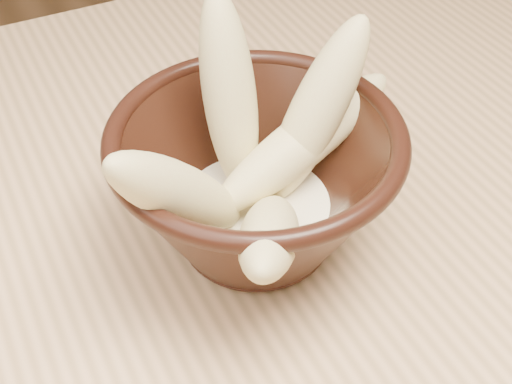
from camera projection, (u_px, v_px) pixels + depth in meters
table at (240, 323)px, 0.56m from camera, size 1.20×0.80×0.75m
bowl at (256, 182)px, 0.47m from camera, size 0.19×0.19×0.11m
milk_puddle at (256, 210)px, 0.49m from camera, size 0.11×0.11×0.02m
banana_upright at (229, 94)px, 0.47m from camera, size 0.04×0.08×0.14m
banana_left at (180, 193)px, 0.42m from camera, size 0.12×0.07×0.13m
banana_right at (317, 111)px, 0.47m from camera, size 0.11×0.06×0.14m
banana_across at (303, 141)px, 0.48m from camera, size 0.17×0.07×0.07m
banana_front at (269, 235)px, 0.42m from camera, size 0.10×0.13×0.09m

